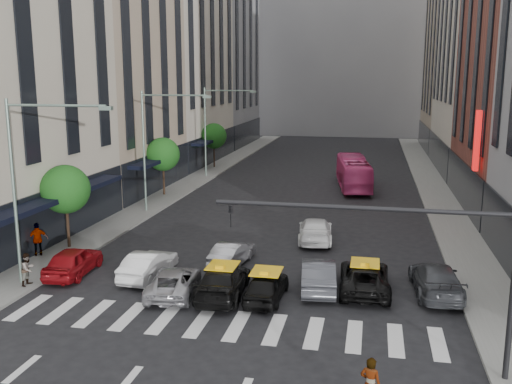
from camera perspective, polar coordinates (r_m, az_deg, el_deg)
The scene contains 30 objects.
ground at distance 23.09m, azimuth -4.31°, elevation -14.60°, with size 160.00×160.00×0.00m, color black.
sidewalk_left at distance 53.79m, azimuth -7.36°, elevation 0.52°, with size 3.00×96.00×0.15m, color slate.
sidewalk_right at distance 51.24m, azimuth 17.77°, elevation -0.48°, with size 3.00×96.00×0.15m, color slate.
building_left_b at distance 53.13m, azimuth -14.18°, elevation 13.07°, with size 8.00×16.00×24.00m, color tan.
building_left_c at distance 70.22m, azimuth -7.77°, elevation 17.71°, with size 8.00×20.00×36.00m, color beige.
building_left_d at distance 88.09m, azimuth -3.50°, elevation 14.51°, with size 8.00×18.00×30.00m, color gray.
building_right_d at distance 85.76m, azimuth 19.67°, elevation 13.31°, with size 8.00×18.00×28.00m, color tan.
building_far at distance 105.39m, azimuth 8.77°, elevation 15.52°, with size 30.00×10.00×36.00m, color gray.
tree_near at distance 35.33m, azimuth -18.51°, elevation 0.25°, with size 2.88×2.88×4.95m.
tree_mid at distance 49.62m, azimuth -9.29°, elevation 3.74°, with size 2.88×2.88×4.95m.
tree_far at distance 64.71m, azimuth -4.24°, elevation 5.60°, with size 2.88×2.88×4.95m.
streetlamp_near at distance 29.02m, azimuth -21.67°, elevation 2.25°, with size 5.38×0.25×9.00m.
streetlamp_mid at distance 43.17m, azimuth -10.03°, elevation 5.61°, with size 5.38×0.25×9.00m.
streetlamp_far at distance 58.29m, azimuth -4.21°, elevation 7.19°, with size 5.38×0.25×9.00m.
traffic_signal at distance 19.84m, azimuth 16.64°, elevation -5.58°, with size 10.10×0.20×6.00m.
liberty_sign at distance 40.71m, azimuth 21.24°, elevation 4.81°, with size 0.30×0.70×4.00m.
car_red at distance 31.30m, azimuth -17.79°, elevation -6.59°, with size 1.76×4.37×1.49m, color maroon.
car_white_front at distance 29.91m, azimuth -10.71°, elevation -7.14°, with size 1.50×4.31×1.42m, color silver.
car_silver at distance 27.55m, azimuth -8.22°, elevation -8.85°, with size 2.09×4.54×1.26m, color #A09FA5.
taxi_left at distance 27.07m, azimuth -3.33°, elevation -8.87°, with size 2.07×5.10×1.48m, color black.
taxi_center at distance 26.63m, azimuth 1.04°, elevation -9.36°, with size 1.60×3.97×1.35m, color black.
car_grey_mid at distance 28.00m, azimuth 6.25°, elevation -8.20°, with size 1.59×4.56×1.50m, color #3E3F45.
taxi_right at distance 28.13m, azimuth 10.80°, elevation -8.36°, with size 2.31×5.02×1.39m, color black.
car_grey_curb at distance 28.54m, azimuth 17.55°, elevation -8.32°, with size 2.09×5.13×1.49m, color #383A3F.
car_row2_left at distance 31.44m, azimuth -2.42°, elevation -6.13°, with size 1.38×3.96×1.30m, color gray.
car_row2_right at distance 36.01m, azimuth 5.95°, elevation -3.78°, with size 2.05×5.05×1.46m, color white.
bus at distance 53.64m, azimuth 9.71°, elevation 1.91°, with size 2.44×10.43×2.91m, color #E5438C.
rider at distance 17.89m, azimuth 11.45°, elevation -16.55°, with size 0.64×0.42×1.75m, color gray.
pedestrian_near at distance 30.10m, azimuth -21.86°, elevation -7.17°, with size 0.78×0.61×1.61m, color gray.
pedestrian_far at distance 34.71m, azimuth -20.98°, elevation -4.44°, with size 1.11×0.46×1.89m, color gray.
Camera 1 is at (5.82, -19.94, 10.08)m, focal length 40.00 mm.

